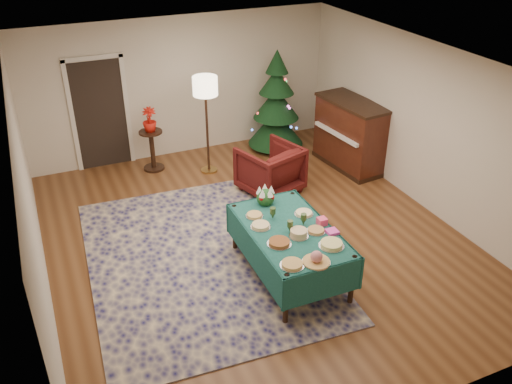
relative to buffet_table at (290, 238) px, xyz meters
name	(u,v)px	position (x,y,z in m)	size (l,w,h in m)	color
room_shell	(254,159)	(-0.08, 0.99, 0.76)	(7.00, 7.00, 7.00)	#593319
doorway	(100,112)	(-1.68, 4.48, 0.50)	(1.08, 0.04, 2.16)	black
rug	(203,257)	(-0.96, 0.83, -0.58)	(3.20, 4.20, 0.02)	#14144C
buffet_table	(290,238)	(0.00, 0.00, 0.00)	(1.14, 1.92, 0.74)	black
platter_0	(292,264)	(-0.34, -0.72, 0.17)	(0.30, 0.30, 0.05)	silver
platter_1	(316,258)	(-0.04, -0.78, 0.21)	(0.35, 0.35, 0.16)	silver
platter_2	(331,244)	(0.30, -0.56, 0.18)	(0.33, 0.33, 0.06)	silver
platter_3	(279,243)	(-0.28, -0.26, 0.17)	(0.32, 0.32, 0.05)	silver
platter_4	(299,233)	(0.02, -0.20, 0.20)	(0.26, 0.26, 0.10)	silver
platter_5	(316,230)	(0.29, -0.19, 0.17)	(0.25, 0.25, 0.04)	silver
platter_6	(261,226)	(-0.34, 0.20, 0.17)	(0.27, 0.27, 0.05)	silver
platter_7	(304,213)	(0.34, 0.26, 0.17)	(0.27, 0.27, 0.04)	silver
platter_8	(254,215)	(-0.31, 0.48, 0.17)	(0.24, 0.24, 0.04)	silver
goblet_0	(273,213)	(-0.10, 0.33, 0.24)	(0.08, 0.08, 0.17)	#2D471E
goblet_1	(304,219)	(0.21, 0.02, 0.24)	(0.08, 0.08, 0.17)	#2D471E
goblet_2	(290,226)	(-0.03, -0.06, 0.24)	(0.08, 0.08, 0.17)	#2D471E
napkin_stack	(332,232)	(0.46, -0.30, 0.17)	(0.15, 0.15, 0.04)	#F844BB
gift_box	(322,221)	(0.44, -0.07, 0.20)	(0.12, 0.12, 0.10)	#FB4570
centerpiece	(266,196)	(-0.02, 0.74, 0.28)	(0.27, 0.27, 0.31)	#1E4C1E
armchair	(270,167)	(0.76, 2.25, -0.12)	(0.92, 0.86, 0.95)	#48110F
floor_lamp	(205,92)	(0.04, 3.44, 0.96)	(0.45, 0.45, 1.84)	#A57F3F
side_table	(152,151)	(-0.90, 3.94, -0.22)	(0.44, 0.44, 0.78)	black
potted_plant	(150,125)	(-0.90, 3.94, 0.31)	(0.25, 0.45, 0.25)	red
christmas_tree	(276,105)	(1.66, 3.89, 0.32)	(1.40, 1.40, 2.04)	black
piano	(350,135)	(2.58, 2.57, 0.04)	(0.85, 1.57, 1.30)	black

